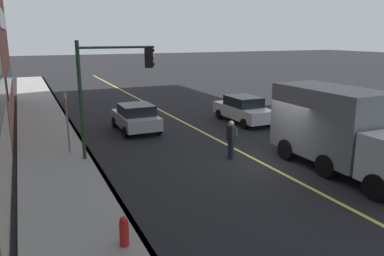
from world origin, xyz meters
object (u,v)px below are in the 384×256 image
object	(u,v)px
car_white	(243,109)
street_sign_post	(67,119)
pedestrian_with_backpack	(231,137)
traffic_light_mast	(111,79)
truck_gray	(341,129)
car_silver	(136,117)
fire_hydrant	(124,234)

from	to	relation	value
car_white	street_sign_post	size ratio (longest dim) A/B	1.59
car_white	street_sign_post	bearing A→B (deg)	104.14
pedestrian_with_backpack	street_sign_post	world-z (taller)	street_sign_post
traffic_light_mast	truck_gray	bearing A→B (deg)	-123.29
car_white	truck_gray	size ratio (longest dim) A/B	0.69
car_silver	street_sign_post	xyz separation A→B (m)	(-3.34, 4.06, 0.94)
car_white	pedestrian_with_backpack	size ratio (longest dim) A/B	2.72
car_silver	street_sign_post	distance (m)	5.35
car_white	car_silver	bearing A→B (deg)	84.77
truck_gray	traffic_light_mast	bearing A→B (deg)	56.71
car_white	truck_gray	xyz separation A→B (m)	(-8.94, 1.09, 0.88)
traffic_light_mast	car_silver	bearing A→B (deg)	-27.29
truck_gray	car_silver	bearing A→B (deg)	30.65
car_white	traffic_light_mast	bearing A→B (deg)	112.58
street_sign_post	fire_hydrant	size ratio (longest dim) A/B	3.14
car_silver	traffic_light_mast	size ratio (longest dim) A/B	0.76
pedestrian_with_backpack	truck_gray	bearing A→B (deg)	-131.75
car_white	truck_gray	world-z (taller)	truck_gray
truck_gray	street_sign_post	distance (m)	11.55
car_white	truck_gray	bearing A→B (deg)	173.06
traffic_light_mast	fire_hydrant	xyz separation A→B (m)	(-7.51, 1.51, -3.04)
car_silver	truck_gray	world-z (taller)	truck_gray
car_silver	truck_gray	distance (m)	11.15
car_white	fire_hydrant	distance (m)	15.41
truck_gray	street_sign_post	size ratio (longest dim) A/B	2.29
car_silver	fire_hydrant	size ratio (longest dim) A/B	4.16
car_silver	traffic_light_mast	distance (m)	5.61
fire_hydrant	street_sign_post	bearing A→B (deg)	2.05
car_white	street_sign_post	world-z (taller)	street_sign_post
traffic_light_mast	fire_hydrant	bearing A→B (deg)	168.65
car_silver	street_sign_post	world-z (taller)	street_sign_post
pedestrian_with_backpack	street_sign_post	distance (m)	7.27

